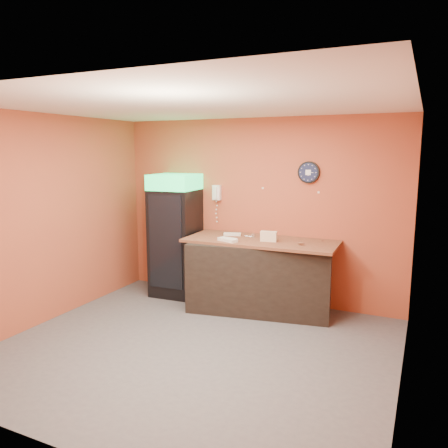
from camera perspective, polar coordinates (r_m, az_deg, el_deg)
The scene contains 15 objects.
floor at distance 5.38m, azimuth -3.84°, elevation -15.89°, with size 4.50×4.50×0.00m, color #47474C.
back_wall at distance 6.74m, azimuth 4.26°, elevation 1.76°, with size 4.50×0.02×2.80m, color #AA4E30.
left_wall at distance 6.34m, azimuth -22.10°, elevation 0.59°, with size 0.02×4.00×2.80m, color #AA4E30.
right_wall at distance 4.34m, azimuth 22.98°, elevation -3.29°, with size 0.02×4.00×2.80m, color #AA4E30.
ceiling at distance 4.89m, azimuth -4.21°, elevation 15.30°, with size 4.50×4.00×0.02m, color white.
beverage_cooler at distance 7.01m, azimuth -6.51°, elevation -1.70°, with size 0.72×0.73×1.95m.
prep_counter at distance 6.43m, azimuth 4.76°, elevation -6.80°, with size 2.01×0.89×1.01m, color black.
wall_clock at distance 6.42m, azimuth 11.00°, elevation 6.64°, with size 0.31×0.06×0.31m.
wall_phone at distance 6.92m, azimuth -0.97°, elevation 4.11°, with size 0.13×0.11×0.24m.
butcher_paper at distance 6.31m, azimuth 4.83°, elevation -2.23°, with size 2.18×0.90×0.04m, color brown.
sub_roll_stack at distance 6.17m, azimuth 5.85°, elevation -1.63°, with size 0.24×0.11×0.15m.
wrapped_sandwich_left at distance 6.24m, azimuth 0.59°, elevation -1.97°, with size 0.25×0.10×0.04m, color silver.
wrapped_sandwich_mid at distance 6.16m, azimuth 0.47°, elevation -2.08°, with size 0.30×0.12×0.04m, color silver.
wrapped_sandwich_right at distance 6.59m, azimuth 1.09°, elevation -1.34°, with size 0.26×0.10×0.04m, color silver.
kitchen_tool at distance 6.45m, azimuth 3.89°, elevation -1.51°, with size 0.06×0.06×0.06m, color silver.
Camera 1 is at (2.37, -4.25, 2.30)m, focal length 35.00 mm.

